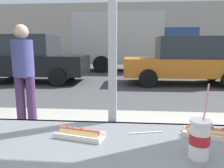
# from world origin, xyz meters

# --- Properties ---
(ground_plane) EXTENTS (60.00, 60.00, 0.00)m
(ground_plane) POSITION_xyz_m (0.00, 8.00, 0.00)
(ground_plane) COLOR #424244
(sidewalk_strip) EXTENTS (16.00, 2.80, 0.12)m
(sidewalk_strip) POSITION_xyz_m (0.00, 1.60, 0.06)
(sidewalk_strip) COLOR #9E998E
(sidewalk_strip) RESTS_ON ground
(building_facade_far) EXTENTS (28.00, 1.20, 5.72)m
(building_facade_far) POSITION_xyz_m (0.00, 22.00, 2.86)
(building_facade_far) COLOR #A89E8E
(building_facade_far) RESTS_ON ground
(soda_cup_right) EXTENTS (0.09, 0.09, 0.33)m
(soda_cup_right) POSITION_xyz_m (0.41, -0.38, 1.04)
(soda_cup_right) COLOR silver
(soda_cup_right) RESTS_ON window_counter
(hotdog_tray_near) EXTENTS (0.27, 0.15, 0.05)m
(hotdog_tray_near) POSITION_xyz_m (-0.15, -0.21, 0.98)
(hotdog_tray_near) COLOR silver
(hotdog_tray_near) RESTS_ON window_counter
(hotdog_tray_far) EXTENTS (0.26, 0.16, 0.05)m
(hotdog_tray_far) POSITION_xyz_m (0.52, -0.14, 0.98)
(hotdog_tray_far) COLOR beige
(hotdog_tray_far) RESTS_ON window_counter
(loose_straw) EXTENTS (0.19, 0.05, 0.01)m
(loose_straw) POSITION_xyz_m (0.20, -0.13, 0.96)
(loose_straw) COLOR white
(loose_straw) RESTS_ON window_counter
(parked_car_black) EXTENTS (4.37, 2.03, 1.84)m
(parked_car_black) POSITION_xyz_m (-3.83, 6.99, 0.92)
(parked_car_black) COLOR black
(parked_car_black) RESTS_ON ground
(parked_car_orange) EXTENTS (4.43, 1.92, 1.75)m
(parked_car_orange) POSITION_xyz_m (2.19, 6.99, 0.88)
(parked_car_orange) COLOR orange
(parked_car_orange) RESTS_ON ground
(box_truck) EXTENTS (6.54, 2.44, 3.15)m
(box_truck) POSITION_xyz_m (0.14, 11.22, 1.69)
(box_truck) COLOR beige
(box_truck) RESTS_ON ground
(pedestrian) EXTENTS (0.32, 0.32, 1.63)m
(pedestrian) POSITION_xyz_m (-1.54, 1.96, 1.05)
(pedestrian) COLOR #44284F
(pedestrian) RESTS_ON sidewalk_strip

